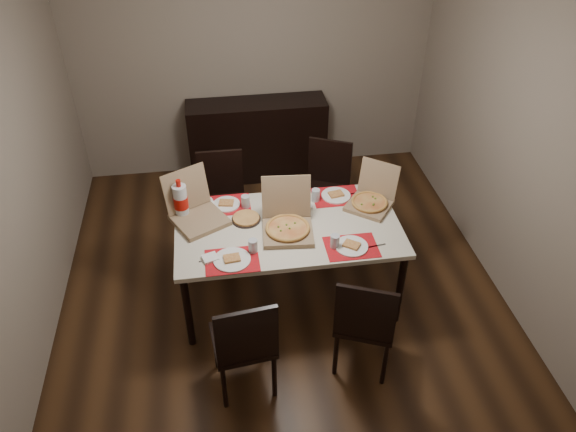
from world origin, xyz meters
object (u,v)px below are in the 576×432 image
object	(u,v)px
dip_bowl	(304,206)
chair_near_left	(245,342)
chair_far_right	(326,184)
pizza_box_center	(287,225)
soda_bottle	(181,201)
chair_far_left	(222,196)
dining_table	(288,232)
sideboard	(258,140)
chair_near_right	(365,321)

from	to	relation	value
dip_bowl	chair_near_left	bearing A→B (deg)	-117.61
chair_far_right	dip_bowl	xyz separation A→B (m)	(-0.34, -0.67, 0.26)
pizza_box_center	soda_bottle	distance (m)	0.88
chair_far_left	chair_far_right	bearing A→B (deg)	3.04
dining_table	dip_bowl	size ratio (longest dim) A/B	13.25
chair_far_left	pizza_box_center	xyz separation A→B (m)	(0.48, -0.90, 0.30)
dining_table	pizza_box_center	bearing A→B (deg)	-102.65
sideboard	pizza_box_center	world-z (taller)	pizza_box_center
sideboard	chair_near_right	bearing A→B (deg)	-80.44
chair_near_right	chair_far_right	distance (m)	1.76
pizza_box_center	dip_bowl	size ratio (longest dim) A/B	3.41
chair_far_left	chair_near_left	bearing A→B (deg)	-88.22
sideboard	chair_near_left	distance (m)	2.93
dining_table	chair_near_left	size ratio (longest dim) A/B	1.94
chair_far_left	chair_far_right	size ratio (longest dim) A/B	1.00
chair_near_right	pizza_box_center	size ratio (longest dim) A/B	2.00
sideboard	chair_far_left	xyz separation A→B (m)	(-0.45, -1.13, 0.06)
soda_bottle	dining_table	bearing A→B (deg)	-17.18
chair_near_left	chair_near_right	bearing A→B (deg)	4.59
chair_near_right	dip_bowl	size ratio (longest dim) A/B	6.84
pizza_box_center	chair_near_left	bearing A→B (deg)	-116.01
sideboard	chair_far_left	size ratio (longest dim) A/B	1.61
sideboard	chair_far_left	bearing A→B (deg)	-111.70
pizza_box_center	soda_bottle	size ratio (longest dim) A/B	1.32
chair_far_right	soda_bottle	distance (m)	1.54
chair_near_left	chair_far_left	distance (m)	1.78
dip_bowl	soda_bottle	distance (m)	1.01
dining_table	chair_far_right	xyz separation A→B (m)	(0.51, 0.90, -0.17)
chair_near_right	soda_bottle	distance (m)	1.74
chair_far_right	chair_near_right	bearing A→B (deg)	-92.54
chair_near_left	chair_far_left	world-z (taller)	same
chair_far_right	dip_bowl	world-z (taller)	chair_far_right
sideboard	chair_far_right	xyz separation A→B (m)	(0.56, -1.07, 0.06)
chair_near_left	chair_far_left	size ratio (longest dim) A/B	1.00
chair_near_left	chair_far_left	xyz separation A→B (m)	(-0.06, 1.78, 0.00)
chair_far_left	soda_bottle	xyz separation A→B (m)	(-0.34, -0.59, 0.39)
chair_near_right	chair_far_left	bearing A→B (deg)	118.45
chair_far_left	dip_bowl	world-z (taller)	chair_far_left
sideboard	chair_near_right	size ratio (longest dim) A/B	1.61
pizza_box_center	chair_near_right	bearing A→B (deg)	-61.31
chair_near_left	chair_near_right	world-z (taller)	same
sideboard	chair_far_right	distance (m)	1.21
sideboard	chair_near_left	size ratio (longest dim) A/B	1.61
dining_table	chair_near_right	xyz separation A→B (m)	(0.43, -0.87, -0.17)
chair_near_left	chair_far_right	bearing A→B (deg)	62.62
sideboard	soda_bottle	size ratio (longest dim) A/B	4.27
chair_near_left	dip_bowl	bearing A→B (deg)	62.39
chair_far_right	pizza_box_center	size ratio (longest dim) A/B	2.00
soda_bottle	pizza_box_center	bearing A→B (deg)	-21.03
chair_near_right	chair_far_right	xyz separation A→B (m)	(0.08, 1.76, 0.00)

